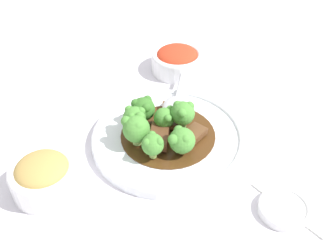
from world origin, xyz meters
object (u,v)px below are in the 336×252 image
at_px(beef_strip_2, 173,115).
at_px(broccoli_floret_1, 179,141).
at_px(broccoli_floret_2, 134,117).
at_px(broccoli_floret_6, 167,117).
at_px(beef_strip_1, 193,134).
at_px(side_bowl_kimchi, 177,60).
at_px(broccoli_floret_4, 153,144).
at_px(broccoli_floret_5, 183,114).
at_px(broccoli_floret_0, 143,108).
at_px(broccoli_floret_3, 135,127).
at_px(serving_spoon, 176,99).
at_px(sauce_dish, 284,208).
at_px(side_bowl_appetizer, 44,176).
at_px(beef_strip_0, 159,136).
at_px(main_plate, 168,137).

distance_m(beef_strip_2, broccoli_floret_1, 0.09).
relative_size(broccoli_floret_2, broccoli_floret_6, 1.23).
relative_size(beef_strip_1, side_bowl_kimchi, 0.50).
bearing_deg(broccoli_floret_4, broccoli_floret_1, 75.76).
distance_m(broccoli_floret_2, broccoli_floret_5, 0.08).
bearing_deg(broccoli_floret_1, broccoli_floret_6, 171.91).
bearing_deg(beef_strip_1, broccoli_floret_1, -58.70).
xyz_separation_m(broccoli_floret_0, broccoli_floret_3, (0.04, -0.03, 0.01)).
bearing_deg(serving_spoon, beef_strip_1, -10.34).
height_order(broccoli_floret_4, side_bowl_kimchi, broccoli_floret_4).
bearing_deg(broccoli_floret_5, sauce_dish, 15.19).
relative_size(broccoli_floret_1, side_bowl_appetizer, 0.45).
bearing_deg(broccoli_floret_5, beef_strip_0, -80.73).
bearing_deg(broccoli_floret_2, beef_strip_0, 36.01).
relative_size(broccoli_floret_1, side_bowl_kimchi, 0.41).
xyz_separation_m(beef_strip_0, broccoli_floret_6, (-0.02, 0.02, 0.01)).
height_order(broccoli_floret_0, side_bowl_appetizer, broccoli_floret_0).
distance_m(beef_strip_0, broccoli_floret_1, 0.05).
height_order(side_bowl_kimchi, side_bowl_appetizer, side_bowl_appetizer).
xyz_separation_m(broccoli_floret_2, serving_spoon, (-0.04, 0.10, -0.02)).
bearing_deg(broccoli_floret_4, sauce_dish, 37.70).
bearing_deg(broccoli_floret_5, broccoli_floret_0, -135.75).
height_order(main_plate, side_bowl_appetizer, side_bowl_appetizer).
height_order(beef_strip_0, broccoli_floret_3, broccoli_floret_3).
relative_size(broccoli_floret_6, sauce_dish, 0.54).
height_order(main_plate, broccoli_floret_6, broccoli_floret_6).
relative_size(beef_strip_1, serving_spoon, 0.28).
xyz_separation_m(broccoli_floret_1, sauce_dish, (0.15, 0.08, -0.04)).
xyz_separation_m(beef_strip_1, beef_strip_2, (-0.06, -0.01, -0.00)).
height_order(beef_strip_2, side_bowl_appetizer, side_bowl_appetizer).
distance_m(beef_strip_2, broccoli_floret_3, 0.09).
bearing_deg(sauce_dish, main_plate, -158.06).
bearing_deg(broccoli_floret_3, serving_spoon, 121.42).
bearing_deg(broccoli_floret_1, broccoli_floret_3, -136.75).
bearing_deg(beef_strip_2, broccoli_floret_2, -85.74).
relative_size(broccoli_floret_6, side_bowl_appetizer, 0.40).
distance_m(beef_strip_2, broccoli_floret_4, 0.10).
bearing_deg(broccoli_floret_0, beef_strip_0, 2.12).
distance_m(main_plate, serving_spoon, 0.08).
bearing_deg(broccoli_floret_6, broccoli_floret_1, -8.09).
height_order(broccoli_floret_6, sauce_dish, broccoli_floret_6).
distance_m(beef_strip_0, side_bowl_kimchi, 0.24).
relative_size(main_plate, broccoli_floret_6, 6.49).
xyz_separation_m(broccoli_floret_4, broccoli_floret_6, (-0.05, 0.05, -0.00)).
height_order(beef_strip_2, broccoli_floret_3, broccoli_floret_3).
xyz_separation_m(beef_strip_2, broccoli_floret_2, (0.01, -0.07, 0.02)).
bearing_deg(side_bowl_kimchi, broccoli_floret_0, -44.37).
bearing_deg(broccoli_floret_0, broccoli_floret_1, 10.26).
xyz_separation_m(broccoli_floret_1, broccoli_floret_5, (-0.05, 0.03, 0.01)).
xyz_separation_m(broccoli_floret_4, broccoli_floret_5, (-0.04, 0.07, 0.01)).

